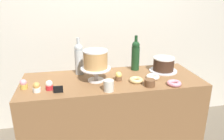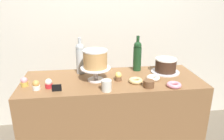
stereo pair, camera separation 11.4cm
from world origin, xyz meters
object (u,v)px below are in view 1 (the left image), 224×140
Objects in this scene: cake_stand_pedestal at (96,72)px; cupcake_lemon at (119,76)px; chocolate_round_cake at (164,64)px; price_sign_chalkboard at (58,89)px; donut_sugar at (153,77)px; coffee_cup_ceramic at (109,86)px; donut_glazed at (136,80)px; wine_bottle_clear at (79,58)px; wine_bottle_green at (135,55)px; cupcake_strawberry at (24,84)px; donut_pink at (174,83)px; white_layer_cake at (96,59)px; cupcake_vanilla at (49,85)px; cupcake_caramel at (37,87)px; cookie_stack at (150,83)px.

cake_stand_pedestal reaches higher than cupcake_lemon.
chocolate_round_cake is 0.98m from price_sign_chalkboard.
donut_sugar is 1.32× the size of coffee_cup_ceramic.
price_sign_chalkboard is (-0.62, -0.09, 0.01)m from donut_glazed.
cake_stand_pedestal is 0.24m from wine_bottle_clear.
cake_stand_pedestal is 0.45m from wine_bottle_green.
cupcake_strawberry is 0.66× the size of donut_pink.
donut_glazed is (0.13, -0.06, -0.02)m from cupcake_lemon.
donut_glazed is (0.32, -0.09, -0.17)m from white_layer_cake.
cupcake_vanilla is 1.00× the size of cupcake_lemon.
cupcake_lemon is 0.15m from donut_glazed.
chocolate_round_cake is at bearing 7.49° from cupcake_strawberry.
cupcake_caramel is 0.87× the size of coffee_cup_ceramic.
cake_stand_pedestal is 0.23m from coffee_cup_ceramic.
chocolate_round_cake is 2.57× the size of cupcake_strawberry.
cupcake_vanilla is 0.45m from coffee_cup_ceramic.
cake_stand_pedestal is at bearing 4.79° from cupcake_strawberry.
cupcake_strawberry is 0.66× the size of donut_sugar.
white_layer_cake is 0.65m from donut_pink.
wine_bottle_green is 4.38× the size of cupcake_strawberry.
price_sign_chalkboard is (0.26, -0.13, -0.01)m from cupcake_strawberry.
donut_glazed is at bearing -23.95° from cupcake_lemon.
cupcake_strawberry is at bearing 142.76° from cupcake_caramel.
white_layer_cake reaches higher than chocolate_round_cake.
cake_stand_pedestal is 0.47m from cupcake_caramel.
donut_glazed is at bearing 27.18° from coffee_cup_ceramic.
cake_stand_pedestal is 2.20× the size of donut_sugar.
wine_bottle_clear is 0.40m from cupcake_vanilla.
cake_stand_pedestal is 0.65m from chocolate_round_cake.
cupcake_vanilla is at bearing 165.77° from coffee_cup_ceramic.
coffee_cup_ceramic is (0.37, -0.04, 0.02)m from price_sign_chalkboard.
chocolate_round_cake is 1.70× the size of donut_sugar.
cupcake_strawberry is at bearing 164.88° from coffee_cup_ceramic.
donut_glazed is (-0.27, 0.12, 0.00)m from donut_pink.
cake_stand_pedestal is 0.48m from donut_sugar.
price_sign_chalkboard is (-0.94, -0.28, -0.04)m from chocolate_round_cake.
cupcake_strawberry reaches higher than cookie_stack.
cake_stand_pedestal is 0.76× the size of wine_bottle_clear.
cake_stand_pedestal reaches higher than donut_glazed.
cupcake_strawberry is at bearing 171.44° from cookie_stack.
cupcake_caramel and cupcake_strawberry have the same top height.
donut_pink is (0.59, -0.21, -0.17)m from white_layer_cake.
cupcake_lemon is (0.18, -0.03, -0.04)m from cake_stand_pedestal.
coffee_cup_ceramic is at bearing -14.23° from cupcake_vanilla.
wine_bottle_green is 4.38× the size of cupcake_vanilla.
cupcake_vanilla is 0.66× the size of donut_glazed.
cupcake_vanilla is 0.88× the size of cookie_stack.
cupcake_vanilla is at bearing -128.99° from wine_bottle_clear.
cupcake_lemon is at bearing -8.40° from white_layer_cake.
cupcake_caramel is at bearing -136.06° from wine_bottle_clear.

